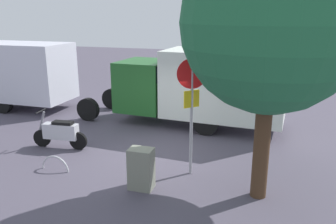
# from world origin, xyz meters

# --- Properties ---
(ground_plane) EXTENTS (60.00, 60.00, 0.00)m
(ground_plane) POSITION_xyz_m (0.00, 0.00, 0.00)
(ground_plane) COLOR #4D4755
(box_truck_near) EXTENTS (7.90, 2.61, 2.85)m
(box_truck_near) POSITION_xyz_m (-0.60, -3.28, 1.59)
(box_truck_near) COLOR black
(box_truck_near) RESTS_ON ground
(box_truck_far) EXTENTS (7.65, 2.23, 2.88)m
(box_truck_far) POSITION_xyz_m (8.27, -3.36, 1.60)
(box_truck_far) COLOR black
(box_truck_far) RESTS_ON ground
(motorcycle) EXTENTS (1.81, 0.55, 1.20)m
(motorcycle) POSITION_xyz_m (2.99, 0.32, 0.52)
(motorcycle) COLOR black
(motorcycle) RESTS_ON ground
(stop_sign) EXTENTS (0.71, 0.33, 3.07)m
(stop_sign) POSITION_xyz_m (-1.35, 0.85, 2.05)
(stop_sign) COLOR #9E9EA3
(stop_sign) RESTS_ON ground
(street_tree) EXTENTS (3.77, 3.77, 5.82)m
(street_tree) POSITION_xyz_m (-3.15, 1.51, 3.92)
(street_tree) COLOR #47301E
(street_tree) RESTS_ON ground
(utility_cabinet) EXTENTS (0.59, 0.44, 1.03)m
(utility_cabinet) POSITION_xyz_m (-0.41, 2.00, 0.51)
(utility_cabinet) COLOR gray
(utility_cabinet) RESTS_ON ground
(bike_rack_hoop) EXTENTS (0.85, 0.06, 0.85)m
(bike_rack_hoop) POSITION_xyz_m (2.20, 1.77, 0.00)
(bike_rack_hoop) COLOR #B7B7BC
(bike_rack_hoop) RESTS_ON ground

